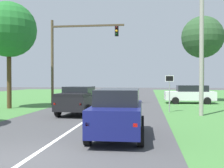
{
  "coord_description": "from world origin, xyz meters",
  "views": [
    {
      "loc": [
        3.55,
        -7.81,
        2.38
      ],
      "look_at": [
        0.59,
        14.76,
        1.98
      ],
      "focal_mm": 44.15,
      "sensor_mm": 36.0,
      "label": 1
    }
  ],
  "objects": [
    {
      "name": "red_suv_near",
      "position": [
        2.33,
        3.34,
        1.03
      ],
      "size": [
        2.18,
        4.62,
        1.97
      ],
      "color": "navy",
      "rests_on": "ground_plane"
    },
    {
      "name": "keep_moving_sign",
      "position": [
        5.08,
        12.29,
        1.77
      ],
      "size": [
        0.6,
        0.09,
        2.78
      ],
      "color": "gray",
      "rests_on": "ground_plane"
    },
    {
      "name": "pickup_truck_lead",
      "position": [
        -1.07,
        10.45,
        0.98
      ],
      "size": [
        2.45,
        5.14,
        1.88
      ],
      "color": "black",
      "rests_on": "ground_plane"
    },
    {
      "name": "traffic_light",
      "position": [
        -3.59,
        16.85,
        5.12
      ],
      "size": [
        6.82,
        0.4,
        7.85
      ],
      "color": "brown",
      "rests_on": "ground_plane"
    },
    {
      "name": "ground_plane",
      "position": [
        0.0,
        9.41,
        0.0
      ],
      "size": [
        120.0,
        120.0,
        0.0
      ],
      "primitive_type": "plane",
      "color": "#424244"
    },
    {
      "name": "crossing_suv_far",
      "position": [
        7.65,
        19.9,
        0.93
      ],
      "size": [
        4.8,
        2.24,
        1.78
      ],
      "color": "silver",
      "rests_on": "ground_plane"
    },
    {
      "name": "oak_tree_right",
      "position": [
        9.22,
        22.21,
        6.78
      ],
      "size": [
        4.39,
        4.39,
        9.01
      ],
      "color": "#4C351E",
      "rests_on": "ground_plane"
    },
    {
      "name": "utility_pole_right",
      "position": [
        6.99,
        10.66,
        5.09
      ],
      "size": [
        0.28,
        0.28,
        10.18
      ],
      "primitive_type": "cylinder",
      "color": "#9E998E",
      "rests_on": "ground_plane"
    },
    {
      "name": "extra_tree_1",
      "position": [
        -7.66,
        13.28,
        6.38
      ],
      "size": [
        4.46,
        4.46,
        8.64
      ],
      "color": "#4C351E",
      "rests_on": "ground_plane"
    }
  ]
}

